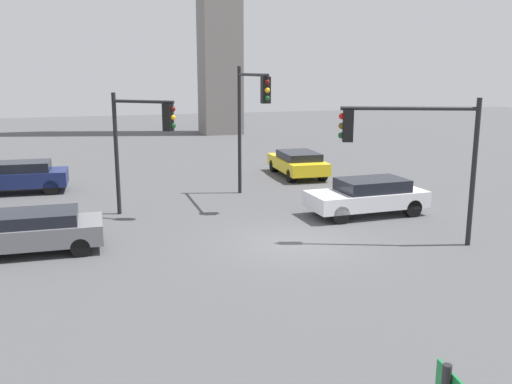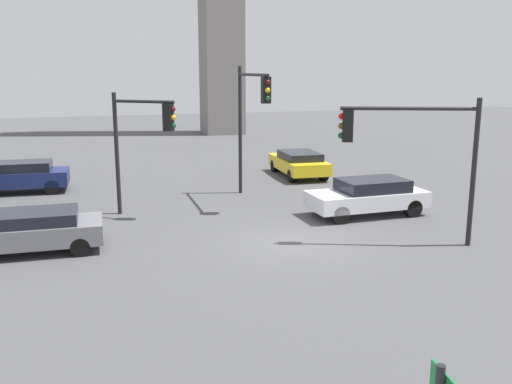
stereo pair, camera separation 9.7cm
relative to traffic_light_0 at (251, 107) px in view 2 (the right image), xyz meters
The scene contains 8 objects.
ground_plane 7.27m from the traffic_light_0, 93.20° to the right, with size 109.55×109.55×0.00m, color #4C4C4F.
traffic_light_0 is the anchor object (origin of this frame).
traffic_light_1 4.79m from the traffic_light_0, 166.15° to the right, with size 2.16×1.67×4.71m.
traffic_light_2 7.80m from the traffic_light_0, 67.52° to the right, with size 4.08×1.72×4.71m.
car_0 11.25m from the traffic_light_0, 152.97° to the left, with size 4.37×2.03×1.44m.
car_2 7.20m from the traffic_light_0, 50.16° to the left, with size 2.23×4.62×1.33m.
car_4 6.03m from the traffic_light_0, 43.44° to the right, with size 4.61×2.03×1.41m.
car_5 10.13m from the traffic_light_0, 152.16° to the right, with size 4.36×2.04×1.29m.
Camera 2 is at (-6.49, -16.49, 5.57)m, focal length 39.57 mm.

